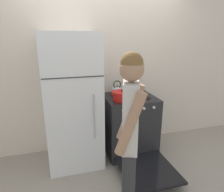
{
  "coord_description": "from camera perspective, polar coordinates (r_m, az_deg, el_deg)",
  "views": [
    {
      "loc": [
        -0.73,
        -2.97,
        1.75
      ],
      "look_at": [
        -0.02,
        -0.48,
        0.97
      ],
      "focal_mm": 32.0,
      "sensor_mm": 36.0,
      "label": 1
    }
  ],
  "objects": [
    {
      "name": "stove_range",
      "position": [
        3.09,
        5.13,
        -8.36
      ],
      "size": [
        0.74,
        1.38,
        0.89
      ],
      "color": "#232326",
      "rests_on": "ground_plane"
    },
    {
      "name": "ground_plane",
      "position": [
        3.53,
        -1.96,
        -13.02
      ],
      "size": [
        14.0,
        14.0,
        0.0
      ],
      "primitive_type": "plane",
      "color": "gray"
    },
    {
      "name": "tea_kettle",
      "position": [
        3.01,
        1.51,
        1.57
      ],
      "size": [
        0.2,
        0.16,
        0.23
      ],
      "color": "silver",
      "rests_on": "stove_range"
    },
    {
      "name": "refrigerator",
      "position": [
        2.76,
        -11.17,
        -1.48
      ],
      "size": [
        0.72,
        0.73,
        1.8
      ],
      "color": "white",
      "rests_on": "ground_plane"
    },
    {
      "name": "utensil_jar",
      "position": [
        3.13,
        7.35,
        2.03
      ],
      "size": [
        0.1,
        0.1,
        0.28
      ],
      "color": "silver",
      "rests_on": "stove_range"
    },
    {
      "name": "wall_back",
      "position": [
        3.12,
        -2.33,
        8.0
      ],
      "size": [
        10.0,
        0.06,
        2.55
      ],
      "color": "beige",
      "rests_on": "ground_plane"
    },
    {
      "name": "dutch_oven_pot",
      "position": [
        2.77,
        2.92,
        0.05
      ],
      "size": [
        0.32,
        0.28,
        0.15
      ],
      "color": "red",
      "rests_on": "stove_range"
    },
    {
      "name": "person",
      "position": [
        1.73,
        5.09,
        -11.4
      ],
      "size": [
        0.34,
        0.39,
        1.64
      ],
      "rotation": [
        0.0,
        0.0,
        1.2
      ],
      "color": "#2D2D30",
      "rests_on": "ground_plane"
    }
  ]
}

